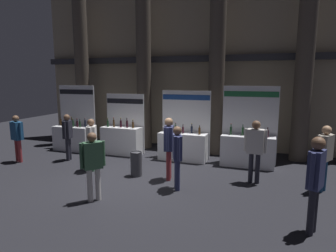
{
  "coord_description": "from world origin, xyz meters",
  "views": [
    {
      "loc": [
        3.4,
        -7.23,
        2.84
      ],
      "look_at": [
        0.51,
        0.89,
        1.41
      ],
      "focal_mm": 31.06,
      "sensor_mm": 36.0,
      "label": 1
    }
  ],
  "objects_px": {
    "visitor_2": "(255,146)",
    "exhibitor_booth_0": "(74,135)",
    "visitor_6": "(325,152)",
    "exhibitor_booth_2": "(183,143)",
    "visitor_4": "(177,153)",
    "exhibitor_booth_3": "(248,147)",
    "visitor_0": "(68,134)",
    "visitor_7": "(315,177)",
    "trash_bin": "(136,164)",
    "visitor_5": "(17,134)",
    "exhibitor_booth_1": "(122,138)",
    "visitor_3": "(92,140)",
    "visitor_1": "(93,161)",
    "visitor_8": "(169,143)"
  },
  "relations": [
    {
      "from": "exhibitor_booth_3",
      "to": "visitor_7",
      "type": "bearing_deg",
      "value": -69.64
    },
    {
      "from": "exhibitor_booth_2",
      "to": "visitor_6",
      "type": "distance_m",
      "value": 4.45
    },
    {
      "from": "exhibitor_booth_0",
      "to": "visitor_7",
      "type": "height_order",
      "value": "exhibitor_booth_0"
    },
    {
      "from": "visitor_2",
      "to": "visitor_6",
      "type": "bearing_deg",
      "value": 3.01
    },
    {
      "from": "exhibitor_booth_0",
      "to": "trash_bin",
      "type": "relative_size",
      "value": 3.54
    },
    {
      "from": "visitor_5",
      "to": "exhibitor_booth_1",
      "type": "bearing_deg",
      "value": -126.8
    },
    {
      "from": "visitor_4",
      "to": "visitor_5",
      "type": "relative_size",
      "value": 1.03
    },
    {
      "from": "visitor_1",
      "to": "visitor_2",
      "type": "distance_m",
      "value": 4.23
    },
    {
      "from": "exhibitor_booth_0",
      "to": "visitor_1",
      "type": "bearing_deg",
      "value": -47.99
    },
    {
      "from": "trash_bin",
      "to": "visitor_6",
      "type": "xyz_separation_m",
      "value": [
        4.94,
        0.5,
        0.65
      ]
    },
    {
      "from": "exhibitor_booth_0",
      "to": "visitor_4",
      "type": "bearing_deg",
      "value": -26.65
    },
    {
      "from": "visitor_6",
      "to": "exhibitor_booth_3",
      "type": "bearing_deg",
      "value": -97.23
    },
    {
      "from": "exhibitor_booth_0",
      "to": "visitor_6",
      "type": "distance_m",
      "value": 8.74
    },
    {
      "from": "exhibitor_booth_2",
      "to": "exhibitor_booth_1",
      "type": "bearing_deg",
      "value": -179.99
    },
    {
      "from": "exhibitor_booth_2",
      "to": "visitor_4",
      "type": "height_order",
      "value": "exhibitor_booth_2"
    },
    {
      "from": "exhibitor_booth_0",
      "to": "visitor_2",
      "type": "bearing_deg",
      "value": -11.65
    },
    {
      "from": "visitor_0",
      "to": "visitor_6",
      "type": "bearing_deg",
      "value": -104.03
    },
    {
      "from": "exhibitor_booth_3",
      "to": "visitor_7",
      "type": "xyz_separation_m",
      "value": [
        1.45,
        -3.92,
        0.46
      ]
    },
    {
      "from": "exhibitor_booth_0",
      "to": "visitor_6",
      "type": "bearing_deg",
      "value": -9.69
    },
    {
      "from": "exhibitor_booth_1",
      "to": "visitor_0",
      "type": "height_order",
      "value": "exhibitor_booth_1"
    },
    {
      "from": "exhibitor_booth_0",
      "to": "exhibitor_booth_3",
      "type": "xyz_separation_m",
      "value": [
        6.65,
        0.13,
        0.01
      ]
    },
    {
      "from": "visitor_3",
      "to": "visitor_4",
      "type": "relative_size",
      "value": 0.98
    },
    {
      "from": "exhibitor_booth_1",
      "to": "visitor_8",
      "type": "height_order",
      "value": "exhibitor_booth_1"
    },
    {
      "from": "exhibitor_booth_0",
      "to": "visitor_2",
      "type": "height_order",
      "value": "exhibitor_booth_0"
    },
    {
      "from": "exhibitor_booth_1",
      "to": "visitor_3",
      "type": "height_order",
      "value": "exhibitor_booth_1"
    },
    {
      "from": "visitor_3",
      "to": "visitor_6",
      "type": "distance_m",
      "value": 6.45
    },
    {
      "from": "visitor_3",
      "to": "visitor_6",
      "type": "xyz_separation_m",
      "value": [
        6.43,
        0.5,
        0.04
      ]
    },
    {
      "from": "exhibitor_booth_1",
      "to": "visitor_1",
      "type": "distance_m",
      "value": 4.29
    },
    {
      "from": "visitor_1",
      "to": "exhibitor_booth_0",
      "type": "bearing_deg",
      "value": 83.43
    },
    {
      "from": "visitor_0",
      "to": "visitor_5",
      "type": "relative_size",
      "value": 1.01
    },
    {
      "from": "visitor_0",
      "to": "exhibitor_booth_2",
      "type": "bearing_deg",
      "value": -82.07
    },
    {
      "from": "visitor_8",
      "to": "visitor_0",
      "type": "bearing_deg",
      "value": 68.03
    },
    {
      "from": "visitor_0",
      "to": "visitor_8",
      "type": "relative_size",
      "value": 0.92
    },
    {
      "from": "exhibitor_booth_0",
      "to": "exhibitor_booth_1",
      "type": "distance_m",
      "value": 2.08
    },
    {
      "from": "visitor_5",
      "to": "visitor_4",
      "type": "bearing_deg",
      "value": -169.51
    },
    {
      "from": "visitor_8",
      "to": "exhibitor_booth_0",
      "type": "bearing_deg",
      "value": 55.07
    },
    {
      "from": "visitor_8",
      "to": "visitor_7",
      "type": "bearing_deg",
      "value": -130.35
    },
    {
      "from": "exhibitor_booth_3",
      "to": "visitor_6",
      "type": "relative_size",
      "value": 1.53
    },
    {
      "from": "visitor_8",
      "to": "exhibitor_booth_1",
      "type": "bearing_deg",
      "value": 39.07
    },
    {
      "from": "visitor_4",
      "to": "trash_bin",
      "type": "bearing_deg",
      "value": 43.71
    },
    {
      "from": "exhibitor_booth_0",
      "to": "trash_bin",
      "type": "height_order",
      "value": "exhibitor_booth_0"
    },
    {
      "from": "visitor_2",
      "to": "exhibitor_booth_0",
      "type": "bearing_deg",
      "value": 172.68
    },
    {
      "from": "trash_bin",
      "to": "visitor_7",
      "type": "bearing_deg",
      "value": -22.23
    },
    {
      "from": "trash_bin",
      "to": "visitor_8",
      "type": "xyz_separation_m",
      "value": [
        1.0,
        0.02,
        0.7
      ]
    },
    {
      "from": "visitor_0",
      "to": "visitor_2",
      "type": "xyz_separation_m",
      "value": [
        6.21,
        -0.15,
        0.1
      ]
    },
    {
      "from": "exhibitor_booth_2",
      "to": "visitor_8",
      "type": "xyz_separation_m",
      "value": [
        0.19,
        -2.08,
        0.47
      ]
    },
    {
      "from": "exhibitor_booth_1",
      "to": "exhibitor_booth_2",
      "type": "relative_size",
      "value": 0.94
    },
    {
      "from": "visitor_1",
      "to": "visitor_4",
      "type": "xyz_separation_m",
      "value": [
        1.6,
        1.33,
        0.0
      ]
    },
    {
      "from": "visitor_5",
      "to": "exhibitor_booth_3",
      "type": "bearing_deg",
      "value": -147.97
    },
    {
      "from": "visitor_0",
      "to": "visitor_8",
      "type": "height_order",
      "value": "visitor_8"
    }
  ]
}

